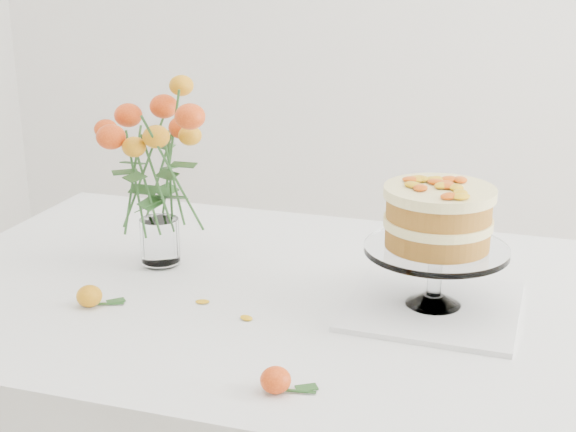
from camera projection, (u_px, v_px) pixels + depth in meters
name	position (u px, v px, depth m)	size (l,w,h in m)	color
table	(282.00, 329.00, 1.54)	(1.43, 0.93, 0.76)	tan
napkin	(433.00, 306.00, 1.43)	(0.30, 0.30, 0.01)	white
cake_stand	(438.00, 223.00, 1.38)	(0.25, 0.25, 0.23)	white
rose_vase	(155.00, 155.00, 1.56)	(0.26, 0.26, 0.39)	white
loose_rose_near	(90.00, 296.00, 1.44)	(0.08, 0.05, 0.04)	orange
loose_rose_far	(276.00, 380.00, 1.16)	(0.08, 0.05, 0.04)	red
stray_petal_a	(202.00, 302.00, 1.46)	(0.03, 0.02, 0.00)	#EDAB0E
stray_petal_b	(246.00, 318.00, 1.39)	(0.03, 0.02, 0.00)	#EDAB0E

